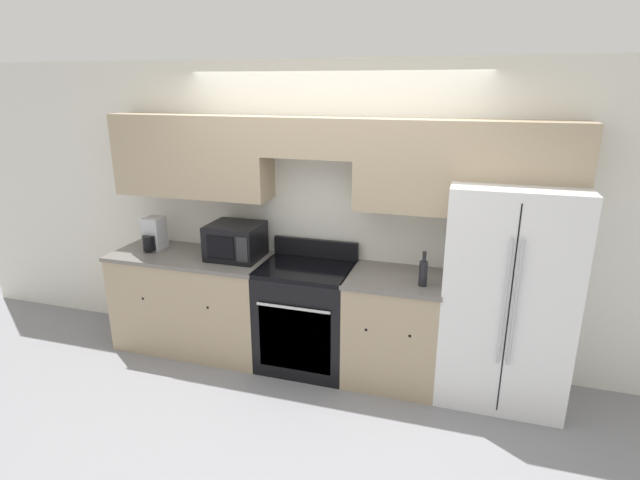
{
  "coord_description": "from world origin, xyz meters",
  "views": [
    {
      "loc": [
        1.15,
        -3.43,
        2.39
      ],
      "look_at": [
        0.0,
        0.31,
        1.17
      ],
      "focal_mm": 28.0,
      "sensor_mm": 36.0,
      "label": 1
    }
  ],
  "objects_px": {
    "microwave": "(236,241)",
    "bottle": "(423,272)",
    "oven_range": "(306,316)",
    "refrigerator": "(506,294)"
  },
  "relations": [
    {
      "from": "oven_range",
      "to": "microwave",
      "type": "distance_m",
      "value": 0.9
    },
    {
      "from": "refrigerator",
      "to": "bottle",
      "type": "distance_m",
      "value": 0.66
    },
    {
      "from": "oven_range",
      "to": "microwave",
      "type": "relative_size",
      "value": 2.38
    },
    {
      "from": "oven_range",
      "to": "refrigerator",
      "type": "xyz_separation_m",
      "value": [
        1.6,
        0.04,
        0.39
      ]
    },
    {
      "from": "oven_range",
      "to": "microwave",
      "type": "height_order",
      "value": "microwave"
    },
    {
      "from": "microwave",
      "to": "bottle",
      "type": "height_order",
      "value": "microwave"
    },
    {
      "from": "oven_range",
      "to": "bottle",
      "type": "xyz_separation_m",
      "value": [
        0.99,
        -0.13,
        0.56
      ]
    },
    {
      "from": "microwave",
      "to": "bottle",
      "type": "relative_size",
      "value": 1.67
    },
    {
      "from": "bottle",
      "to": "refrigerator",
      "type": "bearing_deg",
      "value": 15.11
    },
    {
      "from": "oven_range",
      "to": "refrigerator",
      "type": "relative_size",
      "value": 0.63
    }
  ]
}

